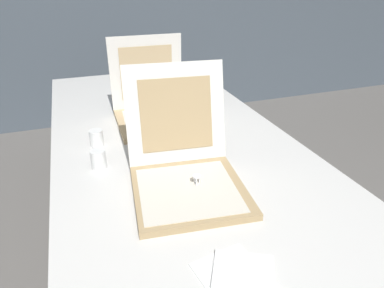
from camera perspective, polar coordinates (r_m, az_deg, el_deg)
table at (r=1.44m, az=-2.96°, el=-1.03°), size 0.95×2.21×0.74m
pizza_box_front at (r=1.10m, az=-0.97°, el=-4.64°), size 0.39×0.47×0.36m
pizza_box_middle at (r=1.60m, az=-6.30°, el=5.69°), size 0.35×0.35×0.37m
cup_white_near_center at (r=1.26m, az=-15.19°, el=-2.41°), size 0.05×0.05×0.07m
cup_white_mid at (r=1.42m, az=-15.49°, el=0.95°), size 0.05×0.05×0.07m
napkin_pile at (r=0.85m, az=7.64°, el=-20.68°), size 0.20×0.20×0.01m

